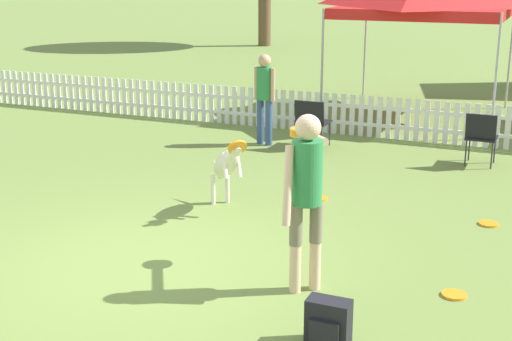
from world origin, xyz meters
TOP-DOWN VIEW (x-y plane):
  - ground_plane at (0.00, 0.00)m, footprint 240.00×240.00m
  - handler_person at (1.66, 0.19)m, footprint 0.61×1.08m
  - leaping_dog at (0.05, 1.91)m, footprint 0.84×0.89m
  - frisbee_near_handler at (2.99, 0.58)m, footprint 0.23×0.23m
  - frisbee_near_dog at (3.08, 2.66)m, footprint 0.23×0.23m
  - frisbee_midfield at (0.95, 2.79)m, footprint 0.23×0.23m
  - backpack_on_grass at (2.19, -0.72)m, footprint 0.35×0.23m
  - picket_fence at (-0.00, 6.52)m, footprint 21.94×0.04m
  - folding_chair_blue_left at (-0.03, 5.35)m, footprint 0.51×0.53m
  - folding_chair_center at (2.67, 5.28)m, footprint 0.45×0.47m
  - spectator_standing at (-0.84, 5.26)m, footprint 0.41×0.27m

SIDE VIEW (x-z plane):
  - ground_plane at x=0.00m, z-range 0.00..0.00m
  - frisbee_near_handler at x=2.99m, z-range 0.00..0.02m
  - frisbee_near_dog at x=3.08m, z-range 0.00..0.02m
  - frisbee_midfield at x=0.95m, z-range 0.00..0.02m
  - backpack_on_grass at x=2.19m, z-range 0.00..0.38m
  - picket_fence at x=0.00m, z-range 0.00..0.73m
  - folding_chair_blue_left at x=-0.03m, z-range 0.08..0.90m
  - folding_chair_center at x=2.67m, z-range 0.08..0.90m
  - leaping_dog at x=0.05m, z-range 0.10..1.11m
  - spectator_standing at x=-0.84m, z-range 0.15..1.68m
  - handler_person at x=1.66m, z-range 0.22..1.89m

